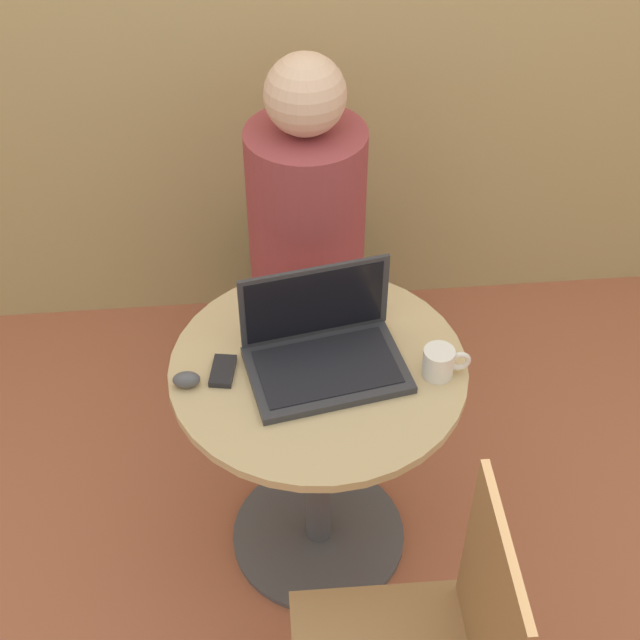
% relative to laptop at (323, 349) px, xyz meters
% --- Properties ---
extents(ground_plane, '(12.00, 12.00, 0.00)m').
position_rel_laptop_xyz_m(ground_plane, '(-0.01, -0.01, -0.77)').
color(ground_plane, '#B26042').
extents(round_table, '(0.72, 0.72, 0.72)m').
position_rel_laptop_xyz_m(round_table, '(-0.01, -0.01, -0.28)').
color(round_table, '#4C4C51').
rests_on(round_table, ground_plane).
extents(laptop, '(0.41, 0.31, 0.23)m').
position_rel_laptop_xyz_m(laptop, '(0.00, 0.00, 0.00)').
color(laptop, '#2D2D33').
rests_on(laptop, round_table).
extents(cell_phone, '(0.07, 0.11, 0.02)m').
position_rel_laptop_xyz_m(cell_phone, '(-0.24, -0.01, -0.04)').
color(cell_phone, black).
rests_on(cell_phone, round_table).
extents(computer_mouse, '(0.07, 0.04, 0.04)m').
position_rel_laptop_xyz_m(computer_mouse, '(-0.33, -0.05, -0.03)').
color(computer_mouse, '#4C4C51').
rests_on(computer_mouse, round_table).
extents(coffee_cup, '(0.12, 0.08, 0.08)m').
position_rel_laptop_xyz_m(coffee_cup, '(0.27, -0.06, -0.01)').
color(coffee_cup, white).
rests_on(coffee_cup, round_table).
extents(person_seated, '(0.36, 0.55, 1.21)m').
position_rel_laptop_xyz_m(person_seated, '(0.02, 0.68, -0.26)').
color(person_seated, '#4C4742').
rests_on(person_seated, ground_plane).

